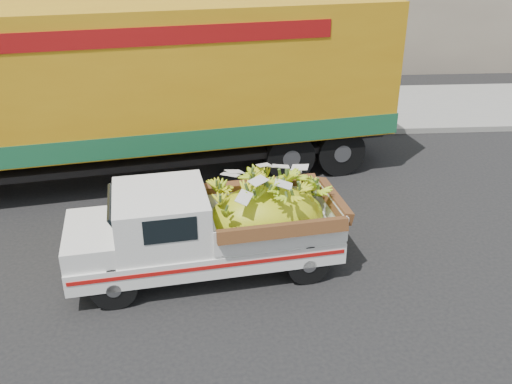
{
  "coord_description": "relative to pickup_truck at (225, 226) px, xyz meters",
  "views": [
    {
      "loc": [
        1.54,
        -8.75,
        5.43
      ],
      "look_at": [
        2.14,
        0.08,
        1.06
      ],
      "focal_mm": 40.0,
      "sensor_mm": 36.0,
      "label": 1
    }
  ],
  "objects": [
    {
      "name": "curb",
      "position": [
        -1.59,
        6.29,
        -0.75
      ],
      "size": [
        60.0,
        0.25,
        0.15
      ],
      "primitive_type": "cube",
      "color": "gray",
      "rests_on": "ground"
    },
    {
      "name": "ground",
      "position": [
        -1.59,
        0.63,
        -0.82
      ],
      "size": [
        100.0,
        100.0,
        0.0
      ],
      "primitive_type": "plane",
      "color": "black",
      "rests_on": "ground"
    },
    {
      "name": "semi_trailer",
      "position": [
        -2.11,
        3.84,
        1.3
      ],
      "size": [
        12.08,
        4.62,
        3.8
      ],
      "rotation": [
        0.0,
        0.0,
        0.18
      ],
      "color": "black",
      "rests_on": "ground"
    },
    {
      "name": "sidewalk",
      "position": [
        -1.59,
        8.39,
        -0.75
      ],
      "size": [
        60.0,
        4.0,
        0.14
      ],
      "primitive_type": "cube",
      "color": "gray",
      "rests_on": "ground"
    },
    {
      "name": "pickup_truck",
      "position": [
        0.0,
        0.0,
        0.0
      ],
      "size": [
        4.54,
        2.22,
        1.53
      ],
      "rotation": [
        0.0,
        0.0,
        0.15
      ],
      "color": "black",
      "rests_on": "ground"
    }
  ]
}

